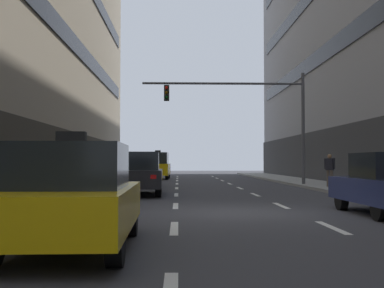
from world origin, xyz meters
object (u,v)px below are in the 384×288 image
(taxi_driving_1, at_px, (143,172))
(car_driving_2, at_px, (138,174))
(taxi_driving_3, at_px, (73,197))
(traffic_signal_0, at_px, (253,108))
(taxi_driving_0, at_px, (158,166))
(pedestrian_1, at_px, (330,168))

(taxi_driving_1, bearing_deg, car_driving_2, -88.04)
(taxi_driving_3, distance_m, traffic_signal_0, 19.88)
(taxi_driving_0, distance_m, taxi_driving_3, 30.49)
(taxi_driving_1, xyz_separation_m, taxi_driving_3, (0.23, -18.30, 0.01))
(car_driving_2, xyz_separation_m, traffic_signal_0, (5.60, 6.45, 3.39))
(taxi_driving_0, relative_size, traffic_signal_0, 0.49)
(car_driving_2, bearing_deg, taxi_driving_1, 91.96)
(taxi_driving_3, bearing_deg, taxi_driving_0, 89.95)
(taxi_driving_1, height_order, taxi_driving_3, taxi_driving_3)
(taxi_driving_3, xyz_separation_m, pedestrian_1, (8.80, 15.83, 0.24))
(taxi_driving_0, relative_size, pedestrian_1, 2.74)
(taxi_driving_3, bearing_deg, taxi_driving_1, 90.71)
(traffic_signal_0, bearing_deg, taxi_driving_0, 115.34)
(traffic_signal_0, relative_size, pedestrian_1, 5.61)
(taxi_driving_0, relative_size, taxi_driving_1, 0.99)
(taxi_driving_1, relative_size, traffic_signal_0, 0.49)
(taxi_driving_3, xyz_separation_m, traffic_signal_0, (5.58, 18.77, 3.44))
(taxi_driving_3, height_order, traffic_signal_0, traffic_signal_0)
(taxi_driving_1, distance_m, traffic_signal_0, 6.77)
(car_driving_2, distance_m, pedestrian_1, 9.50)
(taxi_driving_1, height_order, pedestrian_1, taxi_driving_1)
(taxi_driving_3, bearing_deg, car_driving_2, 90.10)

